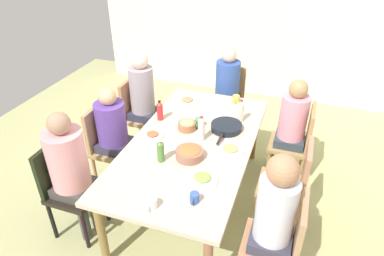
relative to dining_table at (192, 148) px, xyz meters
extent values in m
plane|color=tan|center=(0.00, 0.00, -0.66)|extent=(6.42, 6.42, 0.00)
cube|color=#EDEDCD|center=(-2.73, 0.00, 0.64)|extent=(0.12, 4.83, 2.60)
cube|color=#C4B29B|center=(0.00, 0.00, 0.05)|extent=(2.06, 1.09, 0.04)
cylinder|color=olive|center=(-0.93, -0.44, -0.32)|extent=(0.07, 0.07, 0.69)
cylinder|color=olive|center=(0.93, -0.44, -0.32)|extent=(0.07, 0.07, 0.69)
cylinder|color=brown|center=(-0.93, 0.44, -0.32)|extent=(0.07, 0.07, 0.69)
cube|color=#B07954|center=(0.69, 0.84, -0.22)|extent=(0.40, 0.40, 0.04)
cylinder|color=#AF7D55|center=(0.52, 1.01, -0.45)|extent=(0.04, 0.04, 0.43)
cylinder|color=tan|center=(0.52, 0.67, -0.45)|extent=(0.04, 0.04, 0.43)
cube|color=#A57E5A|center=(0.69, 1.02, 0.01)|extent=(0.38, 0.04, 0.45)
cylinder|color=#243B4A|center=(0.61, 0.74, -0.44)|extent=(0.09, 0.09, 0.45)
cube|color=#353545|center=(0.69, 0.84, -0.16)|extent=(0.30, 0.30, 0.10)
cylinder|color=silver|center=(0.69, 0.84, 0.14)|extent=(0.27, 0.27, 0.50)
sphere|color=#AF7C57|center=(0.69, 0.84, 0.48)|extent=(0.22, 0.22, 0.22)
cube|color=black|center=(0.69, -0.84, -0.22)|extent=(0.40, 0.40, 0.04)
cylinder|color=black|center=(0.52, -1.01, -0.45)|extent=(0.04, 0.04, 0.43)
cylinder|color=black|center=(0.86, -1.01, -0.45)|extent=(0.04, 0.04, 0.43)
cylinder|color=black|center=(0.52, -0.67, -0.45)|extent=(0.04, 0.04, 0.43)
cylinder|color=black|center=(0.86, -0.67, -0.45)|extent=(0.04, 0.04, 0.43)
cube|color=black|center=(0.69, -1.02, 0.01)|extent=(0.38, 0.04, 0.45)
cylinder|color=#45453D|center=(0.61, -0.74, -0.44)|extent=(0.09, 0.09, 0.45)
cylinder|color=#3F4741|center=(0.77, -0.74, -0.44)|extent=(0.09, 0.09, 0.45)
cube|color=#403C3A|center=(0.69, -0.84, -0.16)|extent=(0.30, 0.30, 0.10)
cylinder|color=pink|center=(0.69, -0.84, 0.15)|extent=(0.32, 0.32, 0.52)
sphere|color=#A57D62|center=(0.69, -0.84, 0.49)|extent=(0.18, 0.18, 0.18)
cube|color=tan|center=(-0.69, -0.84, -0.22)|extent=(0.40, 0.40, 0.04)
cylinder|color=tan|center=(-0.86, -1.01, -0.45)|extent=(0.04, 0.04, 0.43)
cylinder|color=#AB7D48|center=(-0.52, -1.01, -0.45)|extent=(0.04, 0.04, 0.43)
cylinder|color=#AD7F56|center=(-0.86, -0.67, -0.45)|extent=(0.04, 0.04, 0.43)
cylinder|color=#AF7F51|center=(-0.52, -0.67, -0.45)|extent=(0.04, 0.04, 0.43)
cube|color=#B37854|center=(-0.69, -1.02, 0.01)|extent=(0.38, 0.04, 0.45)
cylinder|color=#2E2E4C|center=(-0.77, -0.74, -0.44)|extent=(0.09, 0.09, 0.45)
cylinder|color=#27394B|center=(-0.61, -0.74, -0.44)|extent=(0.09, 0.09, 0.45)
cube|color=#2D2E43|center=(-0.69, -0.84, -0.16)|extent=(0.30, 0.30, 0.10)
cylinder|color=#9E93A0|center=(-0.69, -0.84, 0.15)|extent=(0.28, 0.28, 0.53)
sphere|color=beige|center=(-0.69, -0.84, 0.51)|extent=(0.20, 0.20, 0.20)
cube|color=tan|center=(-1.33, 0.00, -0.22)|extent=(0.40, 0.40, 0.04)
cylinder|color=#B07655|center=(-1.50, 0.17, -0.45)|extent=(0.04, 0.04, 0.43)
cylinder|color=tan|center=(-1.50, -0.17, -0.45)|extent=(0.04, 0.04, 0.43)
cylinder|color=#A47C52|center=(-1.16, 0.17, -0.45)|extent=(0.04, 0.04, 0.43)
cylinder|color=#AE7A4B|center=(-1.16, -0.17, -0.45)|extent=(0.04, 0.04, 0.43)
cube|color=#B27E51|center=(-1.51, 0.00, 0.01)|extent=(0.04, 0.38, 0.45)
cylinder|color=#47453D|center=(-1.23, 0.08, -0.44)|extent=(0.09, 0.09, 0.45)
cylinder|color=#41453B|center=(-1.23, -0.08, -0.44)|extent=(0.09, 0.09, 0.45)
cube|color=#494644|center=(-1.33, 0.00, -0.16)|extent=(0.30, 0.30, 0.10)
cylinder|color=#314F9E|center=(-1.33, 0.00, 0.13)|extent=(0.29, 0.29, 0.47)
sphere|color=#ECB399|center=(-1.33, 0.00, 0.44)|extent=(0.18, 0.18, 0.18)
cube|color=#A78451|center=(-0.69, 0.84, -0.22)|extent=(0.40, 0.40, 0.04)
cylinder|color=#A98951|center=(-0.52, 1.01, -0.45)|extent=(0.04, 0.04, 0.43)
cylinder|color=#A87E52|center=(-0.86, 1.01, -0.45)|extent=(0.04, 0.04, 0.43)
cylinder|color=#A98851|center=(-0.52, 0.67, -0.45)|extent=(0.04, 0.04, 0.43)
cylinder|color=#A68458|center=(-0.86, 0.67, -0.45)|extent=(0.04, 0.04, 0.43)
cube|color=#A78055|center=(-0.69, 1.02, 0.01)|extent=(0.38, 0.04, 0.45)
cylinder|color=#333752|center=(-0.61, 0.74, -0.44)|extent=(0.09, 0.09, 0.45)
cylinder|color=#2B2C4A|center=(-0.77, 0.74, -0.44)|extent=(0.09, 0.09, 0.45)
cube|color=#2E3B45|center=(-0.69, 0.84, -0.16)|extent=(0.30, 0.30, 0.10)
cylinder|color=pink|center=(-0.69, 0.84, 0.12)|extent=(0.28, 0.28, 0.46)
sphere|color=tan|center=(-0.69, 0.84, 0.43)|extent=(0.19, 0.19, 0.19)
cube|color=#A88451|center=(0.00, 0.84, -0.22)|extent=(0.40, 0.40, 0.04)
cylinder|color=#A4754A|center=(0.17, 1.01, -0.45)|extent=(0.04, 0.04, 0.43)
cylinder|color=#B17948|center=(-0.17, 1.01, -0.45)|extent=(0.04, 0.04, 0.43)
cylinder|color=tan|center=(0.17, 0.67, -0.45)|extent=(0.04, 0.04, 0.43)
cylinder|color=#A8854A|center=(-0.17, 0.67, -0.45)|extent=(0.04, 0.04, 0.43)
cube|color=#AD775B|center=(0.00, 1.02, 0.01)|extent=(0.38, 0.04, 0.45)
cube|color=#A6864F|center=(0.00, -0.84, -0.22)|extent=(0.40, 0.40, 0.04)
cylinder|color=#A9794C|center=(-0.17, -1.01, -0.45)|extent=(0.04, 0.04, 0.43)
cylinder|color=tan|center=(0.17, -1.01, -0.45)|extent=(0.04, 0.04, 0.43)
cylinder|color=#AD7C4F|center=(-0.17, -0.67, -0.45)|extent=(0.04, 0.04, 0.43)
cylinder|color=#B07B53|center=(0.17, -0.67, -0.45)|extent=(0.04, 0.04, 0.43)
cube|color=tan|center=(0.00, -1.02, 0.01)|extent=(0.38, 0.04, 0.45)
cylinder|color=#373C4A|center=(-0.08, -0.74, -0.44)|extent=(0.09, 0.09, 0.45)
cylinder|color=#242F4F|center=(0.08, -0.74, -0.44)|extent=(0.09, 0.09, 0.45)
cube|color=#343448|center=(0.00, -0.84, -0.16)|extent=(0.30, 0.30, 0.10)
cylinder|color=#5C3E9C|center=(0.00, -0.84, 0.10)|extent=(0.30, 0.30, 0.43)
sphere|color=tan|center=(0.00, -0.84, 0.40)|extent=(0.17, 0.17, 0.17)
cylinder|color=white|center=(0.03, -0.38, 0.08)|extent=(0.20, 0.20, 0.01)
ellipsoid|color=#AF5E35|center=(0.03, -0.38, 0.09)|extent=(0.11, 0.11, 0.02)
cylinder|color=silver|center=(-0.74, -0.31, 0.08)|extent=(0.24, 0.24, 0.01)
ellipsoid|color=tan|center=(-0.74, -0.31, 0.09)|extent=(0.13, 0.13, 0.02)
cylinder|color=white|center=(0.48, 0.25, 0.08)|extent=(0.25, 0.25, 0.01)
ellipsoid|color=#87A24B|center=(0.48, 0.25, 0.09)|extent=(0.14, 0.14, 0.02)
cylinder|color=white|center=(0.02, 0.37, 0.08)|extent=(0.25, 0.25, 0.01)
ellipsoid|color=tan|center=(0.02, 0.37, 0.09)|extent=(0.14, 0.14, 0.02)
cylinder|color=#996240|center=(-0.19, -0.12, 0.10)|extent=(0.17, 0.17, 0.07)
ellipsoid|color=tan|center=(-0.19, -0.12, 0.14)|extent=(0.14, 0.14, 0.04)
cylinder|color=#93604F|center=(0.23, 0.06, 0.11)|extent=(0.24, 0.24, 0.08)
ellipsoid|color=#B26837|center=(0.23, 0.06, 0.15)|extent=(0.19, 0.19, 0.04)
cylinder|color=black|center=(-0.31, 0.25, 0.10)|extent=(0.30, 0.30, 0.06)
cylinder|color=black|center=(-0.07, 0.25, 0.11)|extent=(0.18, 0.02, 0.02)
cylinder|color=#EDBF4E|center=(-0.90, 0.20, 0.11)|extent=(0.08, 0.08, 0.08)
torus|color=yellow|center=(-0.85, 0.20, 0.11)|extent=(0.05, 0.01, 0.05)
cylinder|color=#459065|center=(-0.28, -0.02, 0.11)|extent=(0.08, 0.08, 0.09)
torus|color=#4E8760|center=(-0.22, -0.02, 0.11)|extent=(0.05, 0.01, 0.05)
cylinder|color=white|center=(0.88, 0.00, 0.11)|extent=(0.08, 0.08, 0.08)
torus|color=white|center=(0.93, 0.00, 0.11)|extent=(0.05, 0.01, 0.05)
cylinder|color=#3858A6|center=(0.73, 0.27, 0.11)|extent=(0.07, 0.07, 0.08)
torus|color=#2C559B|center=(0.77, 0.27, 0.11)|extent=(0.05, 0.01, 0.05)
cylinder|color=silver|center=(-0.06, 0.07, 0.17)|extent=(0.06, 0.06, 0.21)
cone|color=silver|center=(-0.06, 0.07, 0.29)|extent=(0.05, 0.05, 0.03)
cylinder|color=red|center=(-0.06, 0.07, 0.31)|extent=(0.03, 0.03, 0.01)
cylinder|color=red|center=(-0.28, -0.44, 0.15)|extent=(0.06, 0.06, 0.17)
cone|color=red|center=(-0.28, -0.44, 0.25)|extent=(0.06, 0.06, 0.03)
cylinder|color=black|center=(-0.28, -0.44, 0.27)|extent=(0.03, 0.03, 0.01)
cylinder|color=silver|center=(-0.51, 0.34, 0.17)|extent=(0.06, 0.06, 0.20)
cone|color=silver|center=(-0.51, 0.34, 0.28)|extent=(0.06, 0.06, 0.03)
cylinder|color=red|center=(-0.51, 0.34, 0.30)|extent=(0.03, 0.03, 0.01)
cylinder|color=#487C36|center=(0.36, -0.15, 0.15)|extent=(0.06, 0.06, 0.17)
cone|color=#547833|center=(0.36, -0.15, 0.26)|extent=(0.06, 0.06, 0.03)
cylinder|color=white|center=(0.36, -0.15, 0.28)|extent=(0.03, 0.03, 0.01)
camera|label=1|loc=(2.46, 0.86, 1.85)|focal=32.01mm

